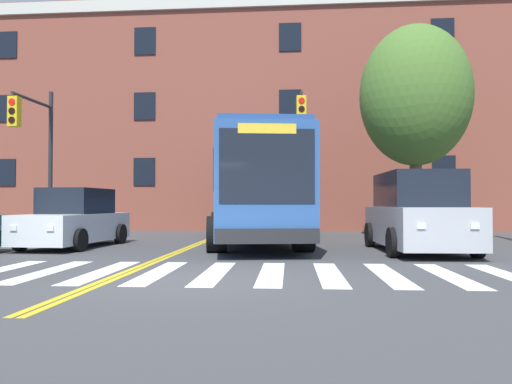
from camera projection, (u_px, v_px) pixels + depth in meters
ground_plane at (188, 281)px, 8.70m from camera, size 120.00×120.00×0.00m
crosswalk at (243, 273)px, 9.69m from camera, size 10.55×3.57×0.01m
lane_line_yellow_inner at (226, 232)px, 23.83m from camera, size 0.12×36.00×0.01m
lane_line_yellow_outer at (229, 232)px, 23.82m from camera, size 0.12×36.00×0.01m
city_bus at (253, 188)px, 17.46m from camera, size 4.22×11.55×3.55m
car_white_near_lane at (75, 220)px, 15.65m from camera, size 2.20×4.71×1.84m
car_silver_far_lane at (417, 214)px, 14.05m from camera, size 2.45×5.17×2.24m
car_tan_behind_bus at (269, 214)px, 25.54m from camera, size 2.32×4.76×1.78m
traffic_light_far_corner at (36, 140)px, 17.82m from camera, size 0.34×2.62×5.59m
traffic_light_overhead at (299, 140)px, 19.45m from camera, size 0.40×2.87×5.72m
street_tree_curbside_large at (415, 96)px, 19.13m from camera, size 4.92×4.71×8.22m
building_facade at (292, 126)px, 29.54m from camera, size 36.85×9.96×11.89m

